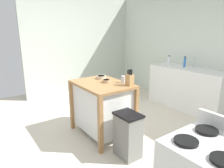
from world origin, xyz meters
TOP-DOWN VIEW (x-y plane):
  - ground_plane at (0.00, 0.00)m, footprint 6.12×6.12m
  - wall_back at (0.00, 2.56)m, footprint 5.04×0.10m
  - wall_left at (-2.52, 0.98)m, footprint 0.10×3.16m
  - kitchen_island at (-0.03, 0.04)m, footprint 0.98×0.72m
  - knife_block at (0.34, 0.30)m, footprint 0.11×0.09m
  - bowl_ceramic_wide at (-0.28, 0.18)m, footprint 0.16×0.16m
  - bowl_ceramic_small at (-0.01, 0.11)m, footprint 0.13×0.13m
  - drinking_cup at (0.15, 0.33)m, footprint 0.07×0.07m
  - trash_bin at (0.70, -0.03)m, footprint 0.36×0.28m
  - sink_counter at (0.08, 2.21)m, footprint 1.71×0.60m
  - sink_faucet at (0.08, 2.35)m, footprint 0.02×0.02m
  - bottle_hand_soap at (-0.45, 2.19)m, footprint 0.06×0.06m
  - bottle_spray_cleaner at (-0.07, 2.25)m, footprint 0.05×0.05m

SIDE VIEW (x-z plane):
  - ground_plane at x=0.00m, z-range 0.00..0.00m
  - trash_bin at x=0.70m, z-range 0.00..0.63m
  - sink_counter at x=0.08m, z-range 0.00..0.90m
  - kitchen_island at x=-0.03m, z-range 0.05..0.94m
  - bowl_ceramic_small at x=-0.01m, z-range 0.89..0.93m
  - bowl_ceramic_wide at x=-0.28m, z-range 0.89..0.94m
  - drinking_cup at x=0.15m, z-range 0.89..1.00m
  - knife_block at x=0.34m, z-range 0.85..1.10m
  - bottle_hand_soap at x=-0.45m, z-range 0.89..1.12m
  - sink_faucet at x=0.08m, z-range 0.90..1.12m
  - bottle_spray_cleaner at x=-0.07m, z-range 0.89..1.13m
  - wall_back at x=0.00m, z-range 0.00..2.60m
  - wall_left at x=-2.52m, z-range 0.00..2.60m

